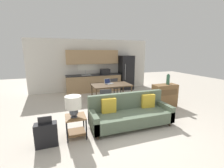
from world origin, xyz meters
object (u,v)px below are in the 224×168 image
Objects in this scene: credenza at (165,96)px; laptop at (108,82)px; dining_table at (111,86)px; dining_chair_far_right at (115,86)px; refrigerator at (126,73)px; dining_chair_near_left at (105,98)px; table_lamp at (73,104)px; couch at (130,114)px; side_table at (76,123)px; vase at (168,80)px; suitcase at (46,134)px.

laptop reaches higher than credenza.
dining_chair_far_right reaches higher than dining_table.
refrigerator is 1.20× the size of dining_table.
dining_chair_near_left is 1.93m from dining_chair_far_right.
table_lamp is (-3.23, -4.16, -0.07)m from refrigerator.
table_lamp is 1.30× the size of laptop.
credenza is 1.12× the size of dining_chair_near_left.
table_lamp is at bearing -174.38° from couch.
vase reaches higher than side_table.
dining_chair_far_right is (2.13, 3.00, 0.12)m from side_table.
couch is (-0.12, -2.03, -0.37)m from dining_table.
side_table is at bearing 15.10° from suitcase.
couch reaches higher than dining_chair_far_right.
table_lamp is 3.65m from credenza.
laptop reaches higher than dining_chair_near_left.
couch is 2.94m from dining_chair_far_right.
side_table is 0.65× the size of dining_chair_far_right.
table_lamp reaches higher than suitcase.
couch is 2.12m from credenza.
side_table is 0.50m from table_lamp.
dining_chair_far_right is at bearing 25.58° from laptop.
dining_chair_near_left is at bearing 49.32° from table_lamp.
refrigerator is 2.53m from dining_table.
side_table is 1.03× the size of table_lamp.
couch is at bearing -112.74° from refrigerator.
dining_chair_near_left is at bearing 173.36° from vase.
dining_table is 2.91× the size of side_table.
refrigerator is at bearing 51.80° from dining_table.
laptop is at bearing -136.49° from dining_chair_far_right.
dining_chair_near_left is (1.14, 1.33, 0.12)m from side_table.
table_lamp reaches higher than credenza.
dining_chair_far_right reaches higher than side_table.
refrigerator is 3.50m from dining_chair_near_left.
couch reaches higher than suitcase.
dining_table is 2.75m from table_lamp.
suitcase is (-4.07, -1.24, -0.15)m from credenza.
credenza is 2.26m from laptop.
vase is at bearing 16.71° from side_table.
refrigerator is 2.27× the size of dining_chair_far_right.
refrigerator is at bearing 52.16° from table_lamp.
table_lamp is 2.85m from laptop.
refrigerator reaches higher than suitcase.
refrigerator is 2.67× the size of suitcase.
couch reaches higher than dining_table.
refrigerator is at bearing 48.20° from suitcase.
credenza reaches higher than side_table.
dining_table is 2.73m from side_table.
laptop is (-1.84, 1.26, 0.39)m from credenza.
credenza is (3.42, 1.06, 0.07)m from side_table.
side_table is 3.68m from dining_chair_far_right.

